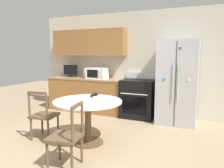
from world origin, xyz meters
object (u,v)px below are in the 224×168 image
Objects in this scene: countertop_tv at (70,70)px; dining_chair_near at (67,137)px; refrigerator at (178,82)px; wallet at (94,95)px; dining_chair_left at (44,116)px; candle_glass at (95,99)px; counter_bottle at (85,74)px; oven_range at (138,98)px; microwave at (97,73)px.

dining_chair_near is (1.85, -2.81, -0.65)m from countertop_tv.
countertop_tv is at bearing 176.84° from refrigerator.
refrigerator reaches higher than wallet.
candle_glass is (0.98, 0.15, 0.36)m from dining_chair_left.
counter_bottle reaches higher than wallet.
refrigerator is 2.91m from dining_chair_near.
dining_chair_near is 11.08× the size of candle_glass.
dining_chair_left is at bearing -81.05° from counter_bottle.
refrigerator is at bearing -3.96° from oven_range.
candle_glass is at bearing 0.11° from dining_chair_left.
microwave is (-2.05, 0.07, 0.12)m from refrigerator.
dining_chair_left is (-0.99, 0.68, 0.00)m from dining_chair_near.
microwave reaches higher than candle_glass.
countertop_tv is at bearing 165.16° from counter_bottle.
refrigerator is at bearing 34.92° from dining_chair_left.
refrigerator is 1.99m from wallet.
countertop_tv reaches higher than dining_chair_left.
countertop_tv is at bearing 174.13° from microwave.
counter_bottle is (-1.48, -0.05, 0.54)m from oven_range.
candle_glass is at bearing -95.67° from oven_range.
dining_chair_left is at bearing -67.93° from countertop_tv.
dining_chair_left is (0.86, -2.13, -0.65)m from countertop_tv.
counter_bottle is at bearing 15.64° from dining_chair_near.
refrigerator reaches higher than dining_chair_near.
microwave is 1.75m from wallet.
dining_chair_left is (0.31, -1.98, -0.58)m from counter_bottle.
wallet is (0.79, 0.47, 0.35)m from dining_chair_left.
dining_chair_left reaches higher than wallet.
oven_range is 2.12m from countertop_tv.
microwave is at bearing 115.63° from wallet.
microwave is 6.48× the size of candle_glass.
refrigerator is at bearing -32.95° from dining_chair_near.
dining_chair_near is (1.30, -2.66, -0.58)m from counter_bottle.
dining_chair_near is 5.17× the size of wallet.
dining_chair_left reaches higher than candle_glass.
wallet is (-0.20, 1.15, 0.35)m from dining_chair_near.
oven_range is (-0.92, 0.06, -0.45)m from refrigerator.
countertop_tv is 3.43m from dining_chair_near.
oven_range reaches higher than candle_glass.
candle_glass is (1.84, -1.98, -0.29)m from countertop_tv.
oven_range is 1.20× the size of dining_chair_left.
refrigerator is at bearing 48.92° from wallet.
refrigerator is at bearing -3.16° from countertop_tv.
wallet is (1.65, -1.66, -0.30)m from countertop_tv.
refrigerator is at bearing -0.41° from counter_bottle.
countertop_tv is 2.39m from dining_chair_left.
counter_bottle is at bearing 125.11° from candle_glass.
dining_chair_near is (-0.18, -2.71, -0.03)m from oven_range.
wallet is at bearing -64.37° from microwave.
oven_range is at bearing 176.04° from refrigerator.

